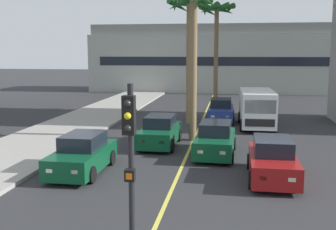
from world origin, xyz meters
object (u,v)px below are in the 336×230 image
car_queue_front (273,161)px  car_queue_fifth (160,132)px  car_queue_third (83,155)px  traffic_light_median_near (130,159)px  delivery_van (257,107)px  palm_tree_near_median (217,22)px  car_queue_second (215,140)px  palm_tree_mid_median (190,22)px  palm_tree_far_median (194,22)px  car_queue_fourth (221,111)px

car_queue_front → car_queue_fifth: size_ratio=1.00×
car_queue_third → traffic_light_median_near: bearing=-63.2°
delivery_van → palm_tree_near_median: 8.61m
car_queue_third → delivery_van: 13.55m
car_queue_third → car_queue_second: bearing=35.1°
car_queue_third → palm_tree_near_median: size_ratio=0.48×
palm_tree_mid_median → palm_tree_near_median: bearing=73.1°
delivery_van → palm_tree_near_median: palm_tree_near_median is taller
car_queue_second → car_queue_third: 6.29m
car_queue_third → delivery_van: size_ratio=0.78×
car_queue_front → car_queue_third: size_ratio=1.00×
palm_tree_far_median → traffic_light_median_near: bearing=-89.5°
car_queue_third → car_queue_fourth: 14.41m
car_queue_second → car_queue_third: bearing=-144.9°
car_queue_fifth → palm_tree_mid_median: (0.83, 6.73, 6.01)m
car_queue_front → palm_tree_near_median: palm_tree_near_median is taller
car_queue_fourth → palm_tree_mid_median: bearing=-143.3°
car_queue_second → car_queue_fourth: size_ratio=1.01×
palm_tree_far_median → car_queue_fourth: bearing=78.6°
car_queue_second → traffic_light_median_near: (-1.24, -11.36, 1.99)m
traffic_light_median_near → palm_tree_mid_median: (-0.84, 19.66, 4.02)m
car_queue_second → delivery_van: 8.05m
car_queue_fourth → traffic_light_median_near: bearing=-93.3°
car_queue_front → delivery_van: size_ratio=0.78×
car_queue_third → car_queue_fourth: bearing=69.1°
delivery_van → car_queue_front: bearing=-90.1°
car_queue_fourth → delivery_van: size_ratio=0.78×
car_queue_fourth → delivery_van: delivery_van is taller
car_queue_second → palm_tree_far_median: 6.60m
traffic_light_median_near → car_queue_fifth: bearing=97.3°
car_queue_second → palm_tree_mid_median: (-2.07, 8.31, 6.01)m
car_queue_fifth → delivery_van: size_ratio=0.78×
delivery_van → traffic_light_median_near: size_ratio=1.26×
car_queue_fourth → palm_tree_mid_median: (-2.07, -1.54, 6.01)m
car_queue_fifth → delivery_van: bearing=49.5°
car_queue_second → palm_tree_mid_median: size_ratio=0.50×
car_queue_second → palm_tree_far_median: (-1.35, 3.17, 5.62)m
car_queue_third → car_queue_fourth: (5.14, 13.46, 0.00)m
palm_tree_far_median → palm_tree_mid_median: bearing=98.0°
car_queue_front → palm_tree_far_median: bearing=119.2°
car_queue_third → palm_tree_near_median: (4.62, 17.03, 6.34)m
traffic_light_median_near → palm_tree_far_median: (-0.12, 14.53, 3.63)m
traffic_light_median_near → palm_tree_far_median: bearing=90.5°
car_queue_front → delivery_van: delivery_van is taller
car_queue_third → palm_tree_mid_median: bearing=75.6°
delivery_van → palm_tree_near_median: bearing=116.4°
car_queue_second → car_queue_fourth: same height
delivery_van → traffic_light_median_near: 19.43m
car_queue_front → palm_tree_near_median: (-2.83, 16.80, 6.34)m
car_queue_fourth → car_queue_fifth: same height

